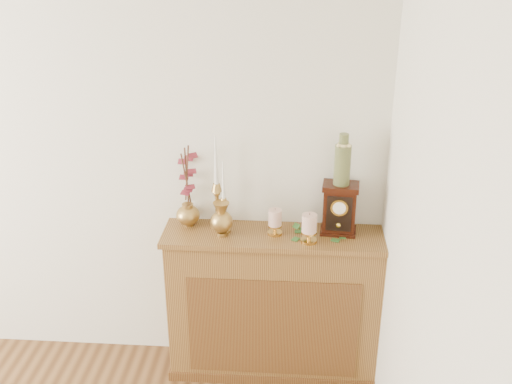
# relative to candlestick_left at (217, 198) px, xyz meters

# --- Properties ---
(console_shelf) EXTENTS (1.24, 0.34, 0.93)m
(console_shelf) POSITION_rel_candlestick_left_xyz_m (0.32, -0.07, -0.67)
(console_shelf) COLOR olive
(console_shelf) RESTS_ON ground
(candlestick_left) EXTENTS (0.09, 0.09, 0.54)m
(candlestick_left) POSITION_rel_candlestick_left_xyz_m (0.00, 0.00, 0.00)
(candlestick_left) COLOR #A67A42
(candlestick_left) RESTS_ON console_shelf
(candlestick_center) EXTENTS (0.07, 0.07, 0.42)m
(candlestick_center) POSITION_rel_candlestick_left_xyz_m (0.05, -0.06, -0.04)
(candlestick_center) COLOR #A67A42
(candlestick_center) RESTS_ON console_shelf
(bud_vase) EXTENTS (0.12, 0.12, 0.20)m
(bud_vase) POSITION_rel_candlestick_left_xyz_m (0.04, -0.10, -0.08)
(bud_vase) COLOR #A67A42
(bud_vase) RESTS_ON console_shelf
(ginger_jar) EXTENTS (0.20, 0.22, 0.49)m
(ginger_jar) POSITION_rel_candlestick_left_xyz_m (-0.16, 0.04, 0.05)
(ginger_jar) COLOR #A67A42
(ginger_jar) RESTS_ON console_shelf
(pillar_candle_left) EXTENTS (0.08, 0.08, 0.16)m
(pillar_candle_left) POSITION_rel_candlestick_left_xyz_m (0.33, -0.07, -0.09)
(pillar_candle_left) COLOR gold
(pillar_candle_left) RESTS_ON console_shelf
(pillar_candle_right) EXTENTS (0.09, 0.09, 0.17)m
(pillar_candle_right) POSITION_rel_candlestick_left_xyz_m (0.51, -0.14, -0.09)
(pillar_candle_right) COLOR gold
(pillar_candle_right) RESTS_ON console_shelf
(ivy_garland) EXTENTS (0.42, 0.16, 0.07)m
(ivy_garland) POSITION_rel_candlestick_left_xyz_m (0.62, -0.05, -0.16)
(ivy_garland) COLOR #2C5E24
(ivy_garland) RESTS_ON console_shelf
(mantel_clock) EXTENTS (0.21, 0.15, 0.29)m
(mantel_clock) POSITION_rel_candlestick_left_xyz_m (0.67, -0.02, -0.03)
(mantel_clock) COLOR black
(mantel_clock) RESTS_ON console_shelf
(ceramic_vase) EXTENTS (0.09, 0.09, 0.28)m
(ceramic_vase) POSITION_rel_candlestick_left_xyz_m (0.67, -0.02, 0.24)
(ceramic_vase) COLOR #1A3529
(ceramic_vase) RESTS_ON mantel_clock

